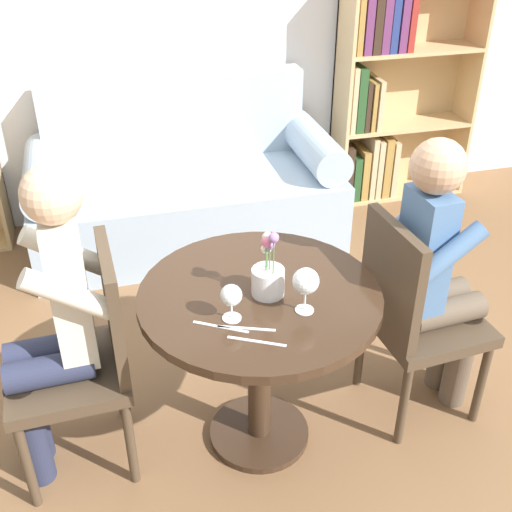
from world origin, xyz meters
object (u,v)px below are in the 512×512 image
at_px(chair_left, 85,354).
at_px(person_left, 52,326).
at_px(bookshelf_right, 387,91).
at_px(person_right, 438,276).
at_px(couch, 186,191).
at_px(chair_right, 412,312).
at_px(wine_glass_right, 306,282).
at_px(flower_vase, 268,276).
at_px(wine_glass_left, 231,297).

bearing_deg(chair_left, person_left, -88.57).
relative_size(bookshelf_right, person_right, 1.23).
bearing_deg(couch, chair_right, -69.50).
distance_m(couch, chair_right, 1.78).
bearing_deg(person_left, wine_glass_right, 73.15).
xyz_separation_m(bookshelf_right, chair_left, (-2.00, -1.85, -0.23)).
xyz_separation_m(person_right, flower_vase, (-0.69, -0.04, 0.14)).
relative_size(couch, person_right, 1.48).
height_order(person_left, wine_glass_right, person_left).
distance_m(person_right, flower_vase, 0.70).
xyz_separation_m(couch, chair_right, (0.62, -1.66, 0.18)).
bearing_deg(chair_right, person_left, 82.53).
xyz_separation_m(couch, person_right, (0.71, -1.65, 0.33)).
distance_m(couch, person_right, 1.83).
bearing_deg(wine_glass_left, bookshelf_right, 53.83).
xyz_separation_m(chair_right, flower_vase, (-0.60, -0.02, 0.29)).
height_order(bookshelf_right, chair_left, bookshelf_right).
height_order(chair_left, person_right, person_right).
relative_size(chair_right, flower_vase, 3.50).
bearing_deg(flower_vase, wine_glass_left, -145.52).
bearing_deg(person_left, flower_vase, 80.79).
relative_size(bookshelf_right, chair_right, 1.64).
height_order(couch, wine_glass_right, couch).
bearing_deg(bookshelf_right, wine_glass_right, -121.21).
distance_m(wine_glass_right, flower_vase, 0.16).
distance_m(chair_right, wine_glass_left, 0.82).
bearing_deg(couch, person_right, -66.65).
relative_size(couch, person_left, 1.45).
bearing_deg(chair_right, person_right, -86.97).
xyz_separation_m(person_right, wine_glass_left, (-0.84, -0.14, 0.16)).
height_order(couch, bookshelf_right, bookshelf_right).
height_order(couch, person_left, person_left).
xyz_separation_m(bookshelf_right, wine_glass_right, (-1.26, -2.08, 0.10)).
height_order(couch, chair_left, couch).
bearing_deg(chair_right, bookshelf_right, -26.02).
bearing_deg(person_right, person_left, 83.20).
height_order(chair_right, wine_glass_right, chair_right).
distance_m(couch, chair_left, 1.72).
relative_size(chair_left, wine_glass_right, 5.49).
bearing_deg(chair_right, wine_glass_right, 102.05).
bearing_deg(chair_left, wine_glass_left, 65.53).
bearing_deg(flower_vase, couch, 90.88).
xyz_separation_m(chair_left, wine_glass_right, (0.74, -0.22, 0.33)).
relative_size(person_left, flower_vase, 4.77).
bearing_deg(flower_vase, chair_right, 2.40).
height_order(chair_right, wine_glass_left, chair_right).
bearing_deg(wine_glass_left, person_right, 9.64).
bearing_deg(chair_right, wine_glass_left, 95.24).
bearing_deg(chair_left, bookshelf_right, 130.70).
height_order(chair_right, flower_vase, flower_vase).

